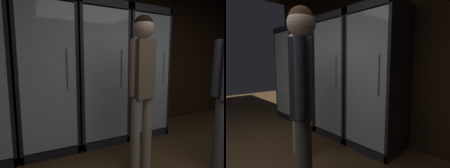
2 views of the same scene
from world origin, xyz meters
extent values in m
cube|color=black|center=(0.00, 3.03, 1.40)|extent=(6.00, 0.06, 2.80)
cube|color=black|center=(-1.66, 2.67, 1.00)|extent=(0.04, 0.62, 2.01)
cylinder|color=gray|center=(-1.83, 2.69, 0.25)|extent=(0.07, 0.07, 0.24)
cylinder|color=white|center=(-1.83, 2.69, 0.22)|extent=(0.07, 0.07, 0.07)
cylinder|color=brown|center=(-1.75, 2.70, 0.66)|extent=(0.07, 0.07, 0.19)
cylinder|color=brown|center=(-1.75, 2.70, 0.80)|extent=(0.02, 0.02, 0.09)
cylinder|color=tan|center=(-1.75, 2.70, 0.64)|extent=(0.08, 0.08, 0.06)
cylinder|color=#9EAD99|center=(-1.75, 2.68, 1.12)|extent=(0.07, 0.07, 0.23)
cylinder|color=#9EAD99|center=(-1.75, 2.68, 1.28)|extent=(0.03, 0.03, 0.10)
cylinder|color=#B2332D|center=(-1.75, 2.68, 1.12)|extent=(0.07, 0.07, 0.07)
cube|color=black|center=(-1.25, 2.96, 1.00)|extent=(0.71, 0.04, 2.01)
cube|color=black|center=(-1.59, 2.67, 1.00)|extent=(0.04, 0.62, 2.01)
cube|color=black|center=(-0.92, 2.67, 1.00)|extent=(0.04, 0.62, 2.01)
cube|color=black|center=(-1.25, 2.67, 1.96)|extent=(0.71, 0.62, 0.10)
cube|color=black|center=(-1.25, 2.67, 0.05)|extent=(0.71, 0.62, 0.10)
cube|color=white|center=(-1.25, 2.93, 1.00)|extent=(0.63, 0.02, 1.77)
cube|color=silver|center=(-1.25, 2.37, 1.00)|extent=(0.63, 0.02, 1.77)
cylinder|color=#B2B2B7|center=(-1.04, 2.35, 1.10)|extent=(0.02, 0.02, 0.50)
cube|color=silver|center=(-1.25, 2.67, 0.12)|extent=(0.61, 0.54, 0.02)
cylinder|color=#194723|center=(-1.49, 2.70, 0.22)|extent=(0.07, 0.07, 0.18)
cylinder|color=#194723|center=(-1.49, 2.70, 0.35)|extent=(0.03, 0.03, 0.08)
cylinder|color=tan|center=(-1.49, 2.70, 0.23)|extent=(0.07, 0.07, 0.07)
cylinder|color=brown|center=(-1.33, 2.64, 0.23)|extent=(0.06, 0.06, 0.20)
cylinder|color=brown|center=(-1.33, 2.64, 0.37)|extent=(0.02, 0.02, 0.07)
cylinder|color=#B2332D|center=(-1.33, 2.64, 0.23)|extent=(0.07, 0.07, 0.07)
cylinder|color=brown|center=(-1.17, 2.63, 0.23)|extent=(0.06, 0.06, 0.21)
cylinder|color=brown|center=(-1.17, 2.63, 0.37)|extent=(0.02, 0.02, 0.08)
cylinder|color=beige|center=(-1.17, 2.63, 0.21)|extent=(0.07, 0.07, 0.06)
cylinder|color=gray|center=(-1.02, 2.70, 0.24)|extent=(0.07, 0.07, 0.22)
cylinder|color=gray|center=(-1.02, 2.70, 0.38)|extent=(0.02, 0.02, 0.08)
cylinder|color=#B2332D|center=(-1.02, 2.70, 0.22)|extent=(0.08, 0.08, 0.07)
cube|color=silver|center=(-1.25, 2.67, 0.56)|extent=(0.61, 0.54, 0.02)
cylinder|color=#194723|center=(-1.47, 2.68, 0.67)|extent=(0.07, 0.07, 0.21)
cylinder|color=#194723|center=(-1.47, 2.68, 0.82)|extent=(0.02, 0.02, 0.09)
cylinder|color=beige|center=(-1.47, 2.68, 0.65)|extent=(0.07, 0.07, 0.07)
cylinder|color=#194723|center=(-1.26, 2.63, 0.66)|extent=(0.06, 0.06, 0.19)
cylinder|color=#194723|center=(-1.26, 2.63, 0.80)|extent=(0.02, 0.02, 0.07)
cylinder|color=white|center=(-1.26, 2.63, 0.66)|extent=(0.07, 0.07, 0.07)
cylinder|color=#9EAD99|center=(-1.05, 2.67, 0.68)|extent=(0.06, 0.06, 0.23)
cylinder|color=#9EAD99|center=(-1.05, 2.67, 0.83)|extent=(0.02, 0.02, 0.07)
cylinder|color=tan|center=(-1.05, 2.67, 0.67)|extent=(0.07, 0.07, 0.08)
cube|color=silver|center=(-1.25, 2.67, 1.00)|extent=(0.61, 0.54, 0.02)
cylinder|color=#194723|center=(-1.41, 2.65, 1.12)|extent=(0.07, 0.07, 0.23)
cylinder|color=#194723|center=(-1.41, 2.65, 1.29)|extent=(0.02, 0.02, 0.10)
cylinder|color=beige|center=(-1.41, 2.65, 1.12)|extent=(0.08, 0.08, 0.09)
cylinder|color=gray|center=(-1.10, 2.66, 1.11)|extent=(0.07, 0.07, 0.20)
cylinder|color=gray|center=(-1.10, 2.66, 1.25)|extent=(0.03, 0.03, 0.08)
cylinder|color=#2D2D33|center=(-1.10, 2.66, 1.10)|extent=(0.08, 0.08, 0.06)
cube|color=silver|center=(-1.25, 2.67, 1.44)|extent=(0.61, 0.54, 0.02)
cylinder|color=brown|center=(-1.40, 2.72, 1.54)|extent=(0.06, 0.06, 0.19)
cylinder|color=brown|center=(-1.40, 2.72, 1.67)|extent=(0.02, 0.02, 0.07)
cylinder|color=#2D2D33|center=(-1.40, 2.72, 1.52)|extent=(0.07, 0.07, 0.07)
cylinder|color=brown|center=(-1.10, 2.68, 1.56)|extent=(0.07, 0.07, 0.23)
cylinder|color=brown|center=(-1.10, 2.68, 1.72)|extent=(0.03, 0.03, 0.08)
cylinder|color=#B2332D|center=(-1.10, 2.68, 1.56)|extent=(0.07, 0.07, 0.06)
cube|color=#2B2B30|center=(-0.51, 2.96, 1.00)|extent=(0.71, 0.04, 2.01)
cube|color=#2B2B30|center=(-0.85, 2.67, 1.00)|extent=(0.04, 0.62, 2.01)
cube|color=#2B2B30|center=(-0.18, 2.67, 1.00)|extent=(0.04, 0.62, 2.01)
cube|color=#2B2B30|center=(-0.51, 2.67, 1.96)|extent=(0.71, 0.62, 0.10)
cube|color=#2B2B30|center=(-0.51, 2.67, 0.05)|extent=(0.71, 0.62, 0.10)
cube|color=white|center=(-0.51, 2.93, 1.00)|extent=(0.63, 0.02, 1.77)
cube|color=silver|center=(-0.51, 2.37, 1.00)|extent=(0.63, 0.02, 1.77)
cylinder|color=#B2B2B7|center=(-0.30, 2.35, 1.10)|extent=(0.02, 0.02, 0.50)
cube|color=silver|center=(-0.51, 2.67, 0.12)|extent=(0.61, 0.54, 0.02)
cylinder|color=gray|center=(-0.75, 2.63, 0.22)|extent=(0.07, 0.07, 0.18)
cylinder|color=gray|center=(-0.75, 2.63, 0.34)|extent=(0.03, 0.03, 0.07)
cylinder|color=beige|center=(-0.75, 2.63, 0.19)|extent=(0.07, 0.07, 0.07)
cylinder|color=#336B38|center=(-0.58, 2.63, 0.22)|extent=(0.06, 0.06, 0.19)
cylinder|color=#336B38|center=(-0.58, 2.63, 0.35)|extent=(0.02, 0.02, 0.06)
cylinder|color=white|center=(-0.58, 2.63, 0.21)|extent=(0.07, 0.07, 0.06)
cylinder|color=gray|center=(-0.44, 2.65, 0.22)|extent=(0.07, 0.07, 0.19)
cylinder|color=gray|center=(-0.44, 2.65, 0.35)|extent=(0.02, 0.02, 0.07)
cylinder|color=tan|center=(-0.44, 2.65, 0.20)|extent=(0.07, 0.07, 0.05)
cylinder|color=black|center=(-0.28, 2.67, 0.23)|extent=(0.08, 0.08, 0.21)
cylinder|color=black|center=(-0.28, 2.67, 0.37)|extent=(0.02, 0.02, 0.07)
cylinder|color=tan|center=(-0.28, 2.67, 0.23)|extent=(0.08, 0.08, 0.07)
cube|color=silver|center=(-0.51, 2.67, 0.71)|extent=(0.61, 0.54, 0.02)
cylinder|color=#336B38|center=(-0.73, 2.71, 0.82)|extent=(0.06, 0.06, 0.21)
cylinder|color=#336B38|center=(-0.73, 2.71, 0.96)|extent=(0.02, 0.02, 0.07)
cylinder|color=#B2332D|center=(-0.73, 2.71, 0.79)|extent=(0.07, 0.07, 0.08)
cylinder|color=gray|center=(-0.51, 2.67, 0.82)|extent=(0.08, 0.08, 0.21)
cylinder|color=gray|center=(-0.51, 2.67, 0.96)|extent=(0.03, 0.03, 0.08)
cylinder|color=beige|center=(-0.51, 2.67, 0.79)|extent=(0.08, 0.08, 0.06)
cylinder|color=#336B38|center=(-0.31, 2.68, 0.82)|extent=(0.07, 0.07, 0.21)
cylinder|color=#336B38|center=(-0.31, 2.68, 0.96)|extent=(0.02, 0.02, 0.07)
cylinder|color=#B2332D|center=(-0.31, 2.68, 0.82)|extent=(0.07, 0.07, 0.08)
cube|color=silver|center=(-0.51, 2.67, 1.29)|extent=(0.61, 0.54, 0.02)
cylinder|color=#336B38|center=(-0.67, 2.66, 1.41)|extent=(0.07, 0.07, 0.22)
cylinder|color=#336B38|center=(-0.67, 2.66, 1.55)|extent=(0.02, 0.02, 0.06)
cylinder|color=white|center=(-0.67, 2.66, 1.40)|extent=(0.07, 0.07, 0.06)
cylinder|color=gray|center=(-0.36, 2.62, 1.41)|extent=(0.07, 0.07, 0.22)
cylinder|color=gray|center=(-0.36, 2.62, 1.55)|extent=(0.03, 0.03, 0.07)
cylinder|color=white|center=(-0.36, 2.62, 1.42)|extent=(0.08, 0.08, 0.07)
cube|color=#2B2B30|center=(0.23, 2.96, 1.00)|extent=(0.71, 0.04, 2.01)
cube|color=#2B2B30|center=(-0.11, 2.67, 1.00)|extent=(0.04, 0.62, 2.01)
cube|color=#2B2B30|center=(0.56, 2.67, 1.00)|extent=(0.04, 0.62, 2.01)
cube|color=#2B2B30|center=(0.23, 2.67, 1.96)|extent=(0.71, 0.62, 0.10)
cube|color=#2B2B30|center=(0.23, 2.67, 0.05)|extent=(0.71, 0.62, 0.10)
cube|color=white|center=(0.23, 2.93, 1.00)|extent=(0.63, 0.02, 1.77)
cube|color=silver|center=(0.23, 2.37, 1.00)|extent=(0.63, 0.02, 1.77)
cylinder|color=#B2B2B7|center=(0.44, 2.35, 1.10)|extent=(0.02, 0.02, 0.50)
cube|color=silver|center=(0.23, 2.67, 0.12)|extent=(0.61, 0.54, 0.02)
cylinder|color=brown|center=(-0.01, 2.66, 0.22)|extent=(0.07, 0.07, 0.19)
cylinder|color=brown|center=(-0.01, 2.66, 0.37)|extent=(0.02, 0.02, 0.09)
cylinder|color=white|center=(-0.01, 2.66, 0.22)|extent=(0.07, 0.07, 0.05)
cylinder|color=#336B38|center=(0.16, 2.72, 0.25)|extent=(0.07, 0.07, 0.24)
cylinder|color=#336B38|center=(0.16, 2.72, 0.41)|extent=(0.02, 0.02, 0.10)
cylinder|color=beige|center=(0.16, 2.72, 0.24)|extent=(0.07, 0.07, 0.06)
cylinder|color=black|center=(0.30, 2.63, 0.24)|extent=(0.06, 0.06, 0.23)
cylinder|color=black|center=(0.30, 2.63, 0.40)|extent=(0.02, 0.02, 0.09)
cylinder|color=beige|center=(0.30, 2.63, 0.23)|extent=(0.06, 0.06, 0.08)
cylinder|color=#336B38|center=(0.46, 2.64, 0.23)|extent=(0.07, 0.07, 0.21)
cylinder|color=#336B38|center=(0.46, 2.64, 0.39)|extent=(0.03, 0.03, 0.09)
cylinder|color=#2D2D33|center=(0.46, 2.64, 0.21)|extent=(0.07, 0.07, 0.07)
cube|color=silver|center=(0.23, 2.67, 0.56)|extent=(0.61, 0.54, 0.02)
cylinder|color=gray|center=(0.00, 2.62, 0.68)|extent=(0.06, 0.06, 0.23)
cylinder|color=gray|center=(0.00, 2.62, 0.85)|extent=(0.03, 0.03, 0.09)
cylinder|color=beige|center=(0.00, 2.62, 0.67)|extent=(0.07, 0.07, 0.07)
cylinder|color=#194723|center=(0.14, 2.71, 0.66)|extent=(0.08, 0.08, 0.19)
cylinder|color=#194723|center=(0.14, 2.71, 0.81)|extent=(0.03, 0.03, 0.10)
cylinder|color=tan|center=(0.14, 2.71, 0.66)|extent=(0.08, 0.08, 0.06)
cylinder|color=black|center=(0.31, 2.68, 0.67)|extent=(0.07, 0.07, 0.20)
cylinder|color=black|center=(0.31, 2.68, 0.80)|extent=(0.02, 0.02, 0.07)
cylinder|color=tan|center=(0.31, 2.68, 0.64)|extent=(0.07, 0.07, 0.06)
cylinder|color=#336B38|center=(0.46, 2.67, 0.67)|extent=(0.08, 0.08, 0.21)
cylinder|color=#336B38|center=(0.46, 2.67, 0.83)|extent=(0.03, 0.03, 0.09)
cylinder|color=#B2332D|center=(0.46, 2.67, 0.67)|extent=(0.08, 0.08, 0.07)
cube|color=silver|center=(0.23, 2.67, 1.00)|extent=(0.61, 0.54, 0.02)
cylinder|color=brown|center=(0.02, 2.68, 1.10)|extent=(0.07, 0.07, 0.18)
cylinder|color=brown|center=(0.02, 2.68, 1.23)|extent=(0.02, 0.02, 0.08)
cylinder|color=#B2332D|center=(0.02, 2.68, 1.09)|extent=(0.07, 0.07, 0.06)
cylinder|color=#194723|center=(0.22, 2.72, 1.10)|extent=(0.08, 0.08, 0.18)
cylinder|color=#194723|center=(0.22, 2.72, 1.24)|extent=(0.02, 0.02, 0.10)
cylinder|color=tan|center=(0.22, 2.72, 1.09)|extent=(0.08, 0.08, 0.07)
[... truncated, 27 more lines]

